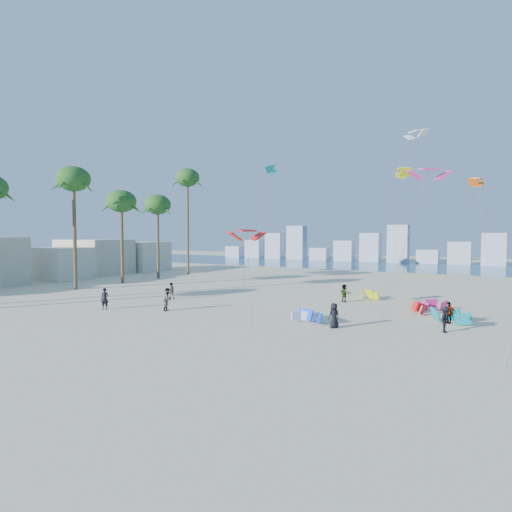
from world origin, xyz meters
The scene contains 10 objects.
ground centered at (0.00, 0.00, 0.00)m, with size 220.00×220.00×0.00m, color beige.
ocean centered at (0.00, 72.00, 0.01)m, with size 220.00×220.00×0.00m, color navy.
kitesurfer_near centered at (-7.67, 8.81, 0.92)m, with size 0.67×0.44×1.83m, color black.
kitesurfer_mid centered at (-2.64, 11.04, 0.95)m, with size 0.93×0.72×1.90m, color gray.
kitesurfers_far centered at (11.64, 17.01, 0.84)m, with size 30.90×12.15×1.89m.
grounded_kites centered at (13.85, 18.64, 0.44)m, with size 12.36×15.59×1.00m.
flying_kites centered at (13.91, 24.82, 11.83)m, with size 36.42×29.47×18.64m.
palm_row centered at (-21.84, 16.18, 11.67)m, with size 8.45×44.80×16.68m.
beachfront_buildings centered at (-33.69, 20.82, 2.67)m, with size 11.50×43.00×6.00m.
distant_skyline centered at (-1.19, 82.00, 3.09)m, with size 85.00×3.00×8.40m.
Camera 1 is at (21.35, -15.61, 6.42)m, focal length 29.75 mm.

